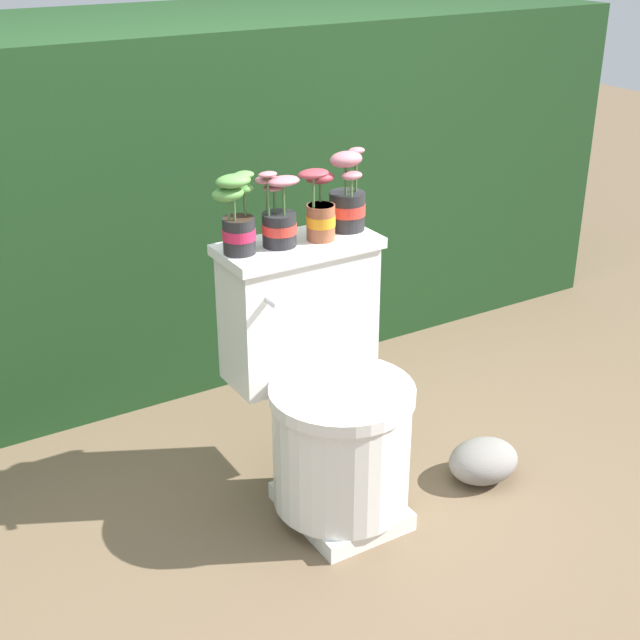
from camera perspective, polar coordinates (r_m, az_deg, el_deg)
ground_plane at (r=2.69m, az=1.43°, el=-12.56°), size 12.00×12.00×0.00m
hedge_backdrop at (r=3.56m, az=-11.07°, el=8.21°), size 3.74×1.05×1.27m
toilet at (r=2.57m, az=0.40°, el=-5.09°), size 0.46×0.55×0.78m
potted_plant_left at (r=2.39m, az=-5.33°, el=6.49°), size 0.13×0.09×0.22m
potted_plant_midleft at (r=2.45m, az=-2.67°, el=6.53°), size 0.11×0.10×0.21m
potted_plant_middle at (r=2.49m, az=-0.01°, el=7.07°), size 0.13×0.10×0.21m
potted_plant_midright at (r=2.57m, az=1.75°, el=7.68°), size 0.12×0.12×0.24m
garden_stone at (r=2.86m, az=10.41°, el=-8.85°), size 0.23×0.19×0.13m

